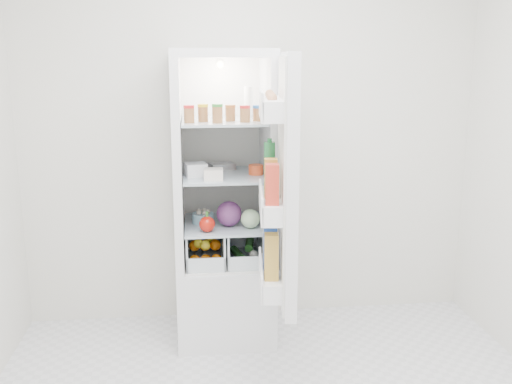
{
  "coord_description": "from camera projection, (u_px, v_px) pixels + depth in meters",
  "views": [
    {
      "loc": [
        -0.38,
        -2.23,
        1.73
      ],
      "look_at": [
        -0.03,
        0.95,
        1.0
      ],
      "focal_mm": 40.0,
      "sensor_mm": 36.0,
      "label": 1
    }
  ],
  "objects": [
    {
      "name": "refrigerator",
      "position": [
        224.0,
        233.0,
        3.63
      ],
      "size": [
        0.6,
        0.6,
        1.8
      ],
      "color": "white",
      "rests_on": "ground"
    },
    {
      "name": "mushroom_bowl",
      "position": [
        203.0,
        218.0,
        3.54
      ],
      "size": [
        0.15,
        0.15,
        0.06
      ],
      "primitive_type": "cylinder",
      "rotation": [
        0.0,
        0.0,
        -0.12
      ],
      "color": "#8BBDD0",
      "rests_on": "shelf_low"
    },
    {
      "name": "crisper_right",
      "position": [
        244.0,
        243.0,
        3.59
      ],
      "size": [
        0.23,
        0.46,
        0.22
      ],
      "primitive_type": null,
      "color": "silver",
      "rests_on": "refrigerator"
    },
    {
      "name": "veg_pile",
      "position": [
        245.0,
        250.0,
        3.6
      ],
      "size": [
        0.16,
        0.3,
        0.1
      ],
      "color": "#1A4F1A",
      "rests_on": "refrigerator"
    },
    {
      "name": "salad_bag",
      "position": [
        250.0,
        219.0,
        3.43
      ],
      "size": [
        0.12,
        0.12,
        0.12
      ],
      "primitive_type": "sphere",
      "color": "#A7C997",
      "rests_on": "shelf_low"
    },
    {
      "name": "shelf_top",
      "position": [
        223.0,
        121.0,
        3.4
      ],
      "size": [
        0.49,
        0.53,
        0.02
      ],
      "primitive_type": "cube",
      "color": "#A8B9C5",
      "rests_on": "refrigerator"
    },
    {
      "name": "shelf_mid",
      "position": [
        224.0,
        175.0,
        3.48
      ],
      "size": [
        0.49,
        0.53,
        0.02
      ],
      "primitive_type": "cube",
      "color": "#A8B9C5",
      "rests_on": "refrigerator"
    },
    {
      "name": "red_cabbage",
      "position": [
        229.0,
        214.0,
        3.47
      ],
      "size": [
        0.15,
        0.15,
        0.15
      ],
      "primitive_type": "sphere",
      "color": "#571D4E",
      "rests_on": "shelf_low"
    },
    {
      "name": "squeeze_bottle",
      "position": [
        248.0,
        102.0,
        3.51
      ],
      "size": [
        0.07,
        0.07,
        0.19
      ],
      "primitive_type": "cylinder",
      "rotation": [
        0.0,
        0.0,
        0.44
      ],
      "color": "white",
      "rests_on": "shelf_top"
    },
    {
      "name": "bell_pepper",
      "position": [
        207.0,
        224.0,
        3.35
      ],
      "size": [
        0.09,
        0.09,
        0.09
      ],
      "primitive_type": "sphere",
      "color": "#BA170B",
      "rests_on": "shelf_low"
    },
    {
      "name": "room_walls",
      "position": [
        290.0,
        98.0,
        2.23
      ],
      "size": [
        3.02,
        3.02,
        2.61
      ],
      "color": "silver",
      "rests_on": "ground"
    },
    {
      "name": "citrus_pile",
      "position": [
        205.0,
        250.0,
        3.52
      ],
      "size": [
        0.2,
        0.24,
        0.16
      ],
      "color": "orange",
      "rests_on": "refrigerator"
    },
    {
      "name": "crisper_left",
      "position": [
        205.0,
        245.0,
        3.56
      ],
      "size": [
        0.23,
        0.46,
        0.22
      ],
      "primitive_type": null,
      "color": "silver",
      "rests_on": "refrigerator"
    },
    {
      "name": "tub_white",
      "position": [
        196.0,
        170.0,
        3.41
      ],
      "size": [
        0.14,
        0.14,
        0.08
      ],
      "primitive_type": "cube",
      "rotation": [
        0.0,
        0.0,
        0.21
      ],
      "color": "white",
      "rests_on": "shelf_mid"
    },
    {
      "name": "foil_tray",
      "position": [
        222.0,
        166.0,
        3.64
      ],
      "size": [
        0.18,
        0.15,
        0.04
      ],
      "primitive_type": "cube",
      "rotation": [
        0.0,
        0.0,
        0.25
      ],
      "color": "#B7B6BB",
      "rests_on": "shelf_mid"
    },
    {
      "name": "tub_cream",
      "position": [
        214.0,
        174.0,
        3.31
      ],
      "size": [
        0.12,
        0.12,
        0.06
      ],
      "primitive_type": "cube",
      "rotation": [
        0.0,
        0.0,
        -0.06
      ],
      "color": "white",
      "rests_on": "shelf_mid"
    },
    {
      "name": "fridge_door",
      "position": [
        282.0,
        188.0,
        2.94
      ],
      "size": [
        0.22,
        0.6,
        1.3
      ],
      "rotation": [
        0.0,
        0.0,
        1.47
      ],
      "color": "white",
      "rests_on": "refrigerator"
    },
    {
      "name": "shelf_low",
      "position": [
        224.0,
        224.0,
        3.55
      ],
      "size": [
        0.49,
        0.53,
        0.01
      ],
      "primitive_type": "cube",
      "color": "#A8B9C5",
      "rests_on": "refrigerator"
    },
    {
      "name": "tin_red",
      "position": [
        256.0,
        170.0,
        3.46
      ],
      "size": [
        0.12,
        0.12,
        0.06
      ],
      "primitive_type": "cylinder",
      "rotation": [
        0.0,
        0.0,
        -0.38
      ],
      "color": "#E34B22",
      "rests_on": "shelf_mid"
    },
    {
      "name": "condiment_jars",
      "position": [
        224.0,
        115.0,
        3.29
      ],
      "size": [
        0.46,
        0.16,
        0.08
      ],
      "color": "#B21919",
      "rests_on": "shelf_top"
    }
  ]
}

